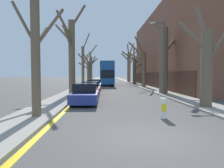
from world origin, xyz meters
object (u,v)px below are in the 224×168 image
Objects in this scene: street_tree_right_4 at (129,65)px; parked_car_2 at (94,85)px; street_tree_right_3 at (135,68)px; street_tree_left_1 at (71,53)px; street_tree_left_2 at (84,65)px; street_tree_right_1 at (164,58)px; lamp_post at (163,54)px; street_tree_right_0 at (206,63)px; double_decker_bus at (107,72)px; street_tree_left_0 at (35,48)px; parked_car_1 at (91,89)px; traffic_bollard at (163,108)px; parked_car_0 at (85,94)px; street_tree_left_4 at (91,68)px; street_tree_right_2 at (143,67)px; street_tree_left_3 at (88,70)px.

street_tree_right_4 is 2.11× the size of parked_car_2.
street_tree_left_1 is at bearing -114.38° from street_tree_right_3.
street_tree_right_1 is at bearing -44.81° from street_tree_left_2.
street_tree_right_0 is at bearing -85.80° from lamp_post.
street_tree_right_0 is 0.56× the size of double_decker_bus.
street_tree_left_0 is 10.63m from parked_car_1.
parked_car_0 is at bearing 129.79° from traffic_bollard.
street_tree_left_4 is 13.57m from street_tree_right_3.
street_tree_right_1 is 1.15× the size of lamp_post.
street_tree_right_2 is at bearing 5.32° from street_tree_left_2.
lamp_post reaches higher than double_decker_bus.
street_tree_right_3 is (9.40, -0.37, 0.40)m from street_tree_left_3.
street_tree_left_1 reaches higher than parked_car_1.
street_tree_right_4 reaches higher than street_tree_left_4.
lamp_post is at bearing -75.54° from double_decker_bus.
street_tree_right_0 is (9.46, -38.28, -0.76)m from street_tree_left_4.
street_tree_left_1 is 30.46m from street_tree_left_4.
street_tree_left_4 reaches higher than street_tree_left_3.
street_tree_right_2 is 8.97m from parked_car_2.
parked_car_2 is at bearing 134.33° from lamp_post.
street_tree_left_4 is (-0.11, 30.45, -0.66)m from street_tree_left_1.
street_tree_right_0 is 1.63× the size of parked_car_1.
street_tree_right_1 is (9.43, 0.93, -0.41)m from street_tree_left_1.
street_tree_right_1 is 12.36m from traffic_bollard.
street_tree_left_3 is 0.54× the size of double_decker_bus.
street_tree_right_0 is 10.93m from parked_car_1.
parked_car_1 is (-7.46, 7.71, -2.08)m from street_tree_right_0.
street_tree_left_4 is (-0.30, 20.33, 0.03)m from street_tree_left_2.
street_tree_left_4 is 1.61× the size of parked_car_2.
street_tree_right_4 reaches higher than street_tree_right_1.
street_tree_right_2 is 1.07× the size of lamp_post.
lamp_post is at bearing 47.39° from street_tree_left_0.
street_tree_right_3 is 10.01m from street_tree_right_4.
street_tree_left_2 is 22.70m from street_tree_right_4.
street_tree_left_1 is 22.85m from street_tree_right_3.
street_tree_right_0 is 0.86× the size of street_tree_right_2.
street_tree_left_3 is at bearing 107.82° from street_tree_right_0.
street_tree_right_2 is (-0.23, 10.03, -0.52)m from street_tree_right_1.
parked_car_1 is at bearing 111.55° from traffic_bollard.
parked_car_0 is (-7.69, -36.33, -3.74)m from street_tree_right_4.
street_tree_right_3 is 1.66× the size of parked_car_2.
street_tree_right_4 reaches higher than street_tree_right_3.
street_tree_right_1 is 10.42m from parked_car_0.
street_tree_right_3 is at bearing 70.17° from parked_car_1.
street_tree_right_2 is at bearing -64.47° from street_tree_left_4.
street_tree_right_1 is at bearing 73.13° from traffic_bollard.
street_tree_left_3 is 23.56m from lamp_post.
parked_car_2 is (-7.69, -24.32, -3.74)m from street_tree_right_4.
street_tree_right_2 is at bearing 49.98° from street_tree_left_1.
street_tree_right_0 is 8.06m from parked_car_0.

